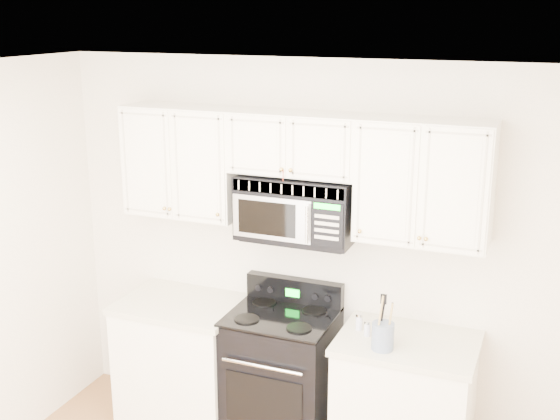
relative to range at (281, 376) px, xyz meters
The scene contains 9 objects.
room 1.67m from the range, 87.86° to the right, with size 3.51×3.51×2.61m.
base_cabinet_left 0.75m from the range, behind, with size 0.86×0.65×0.92m.
base_cabinet_right 0.86m from the range, ahead, with size 0.86×0.65×0.92m.
range is the anchor object (origin of this frame).
upper_cabinets 1.46m from the range, 66.86° to the left, with size 2.44×0.37×0.75m.
microwave 1.18m from the range, 54.12° to the left, with size 0.75×0.43×0.42m.
utensil_crock 0.93m from the range, 15.04° to the right, with size 0.13×0.13×0.36m.
shaker_salt 0.72m from the range, ahead, with size 0.05×0.05×0.11m.
shaker_pepper 0.78m from the range, ahead, with size 0.04×0.04×0.10m.
Camera 1 is at (1.54, -2.53, 2.88)m, focal length 45.00 mm.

